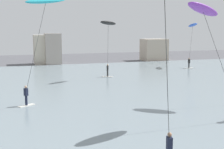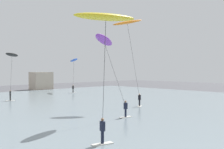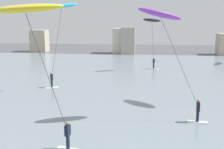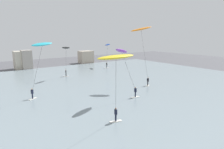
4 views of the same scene
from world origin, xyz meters
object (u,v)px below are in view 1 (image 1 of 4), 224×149
(kitesurfer_cyan, at_px, (43,11))
(kitesurfer_blue, at_px, (192,28))
(kitesurfer_purple, at_px, (206,19))
(kitesurfer_black, at_px, (108,29))
(kitesurfer_yellow, at_px, (165,4))

(kitesurfer_cyan, xyz_separation_m, kitesurfer_blue, (25.51, 19.82, -1.25))
(kitesurfer_blue, bearing_deg, kitesurfer_cyan, -142.16)
(kitesurfer_purple, distance_m, kitesurfer_cyan, 11.86)
(kitesurfer_black, bearing_deg, kitesurfer_purple, -89.10)
(kitesurfer_yellow, bearing_deg, kitesurfer_cyan, 100.90)
(kitesurfer_purple, xyz_separation_m, kitesurfer_yellow, (-6.44, -6.79, 0.29))
(kitesurfer_purple, bearing_deg, kitesurfer_yellow, -133.49)
(kitesurfer_black, relative_size, kitesurfer_purple, 0.92)
(kitesurfer_black, relative_size, kitesurfer_blue, 1.01)
(kitesurfer_yellow, bearing_deg, kitesurfer_purple, 46.51)
(kitesurfer_black, height_order, kitesurfer_purple, kitesurfer_purple)
(kitesurfer_blue, xyz_separation_m, kitesurfer_yellow, (-22.77, -34.07, 0.83))
(kitesurfer_cyan, bearing_deg, kitesurfer_purple, -39.09)
(kitesurfer_purple, bearing_deg, kitesurfer_black, 90.90)
(kitesurfer_blue, height_order, kitesurfer_yellow, kitesurfer_yellow)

